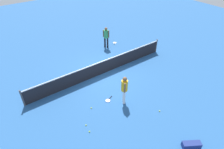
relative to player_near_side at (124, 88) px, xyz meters
name	(u,v)px	position (x,y,z in m)	size (l,w,h in m)	color
ground_plane	(102,74)	(0.50, 2.90, -1.01)	(40.00, 40.00, 0.00)	#265693
court_net	(102,67)	(0.50, 2.90, -0.51)	(10.09, 0.09, 1.07)	#4C4C51
player_near_side	(124,88)	(0.00, 0.00, 0.00)	(0.47, 0.48, 1.70)	white
player_far_side	(106,36)	(2.80, 5.78, 0.00)	(0.48, 0.48, 1.70)	black
tennis_racket_near_player	(108,100)	(-0.63, 0.60, -1.00)	(0.60, 0.41, 0.03)	blue
tennis_racket_far_player	(115,43)	(3.81, 5.99, -1.00)	(0.53, 0.54, 0.03)	white
tennis_ball_near_player	(91,108)	(-1.71, 0.62, -0.98)	(0.07, 0.07, 0.07)	#C6E033
tennis_ball_by_net	(89,132)	(-2.55, -0.63, -0.98)	(0.07, 0.07, 0.07)	#C6E033
tennis_ball_midcourt	(86,125)	(-2.49, -0.21, -0.98)	(0.07, 0.07, 0.07)	#C6E033
tennis_ball_baseline	(160,111)	(1.06, -1.65, -0.98)	(0.07, 0.07, 0.07)	#C6E033
equipment_bag	(192,145)	(0.66, -3.90, -0.87)	(0.83, 0.66, 0.28)	navy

